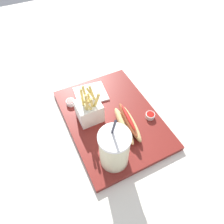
# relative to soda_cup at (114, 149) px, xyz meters

# --- Properties ---
(ground_plane) EXTENTS (2.40, 2.40, 0.02)m
(ground_plane) POSITION_rel_soda_cup_xyz_m (0.16, -0.07, -0.10)
(ground_plane) COLOR silver
(food_tray) EXTENTS (0.45, 0.33, 0.02)m
(food_tray) POSITION_rel_soda_cup_xyz_m (0.16, -0.07, -0.08)
(food_tray) COLOR maroon
(food_tray) RESTS_ON ground_plane
(soda_cup) EXTENTS (0.10, 0.10, 0.22)m
(soda_cup) POSITION_rel_soda_cup_xyz_m (0.00, 0.00, 0.00)
(soda_cup) COLOR beige
(soda_cup) RESTS_ON food_tray
(fries_basket) EXTENTS (0.08, 0.09, 0.16)m
(fries_basket) POSITION_rel_soda_cup_xyz_m (0.19, 0.00, -0.03)
(fries_basket) COLOR white
(fries_basket) RESTS_ON food_tray
(hot_dog_1) EXTENTS (0.17, 0.07, 0.07)m
(hot_dog_1) POSITION_rel_soda_cup_xyz_m (0.09, -0.10, -0.05)
(hot_dog_1) COLOR #DBB775
(hot_dog_1) RESTS_ON food_tray
(ketchup_cup_1) EXTENTS (0.03, 0.03, 0.02)m
(ketchup_cup_1) POSITION_rel_soda_cup_xyz_m (0.09, -0.20, -0.06)
(ketchup_cup_1) COLOR white
(ketchup_cup_1) RESTS_ON food_tray
(ketchup_cup_2) EXTENTS (0.04, 0.04, 0.02)m
(ketchup_cup_2) POSITION_rel_soda_cup_xyz_m (0.29, 0.05, -0.06)
(ketchup_cup_2) COLOR white
(ketchup_cup_2) RESTS_ON food_tray
(napkin_stack) EXTENTS (0.13, 0.14, 0.01)m
(napkin_stack) POSITION_rel_soda_cup_xyz_m (0.31, -0.04, -0.07)
(napkin_stack) COLOR white
(napkin_stack) RESTS_ON food_tray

